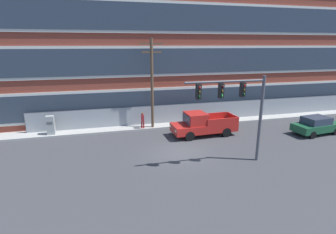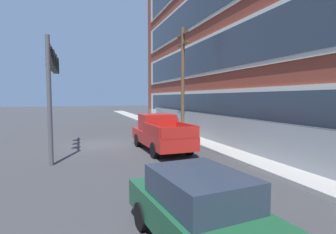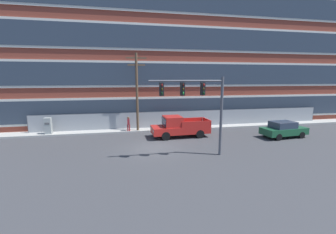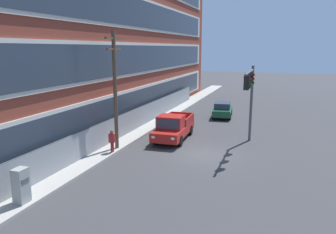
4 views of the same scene
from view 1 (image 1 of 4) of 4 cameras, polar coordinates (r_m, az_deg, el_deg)
ground_plane at (r=19.42m, az=2.75°, el=-7.68°), size 160.00×160.00×0.00m
sidewalk_building_side at (r=25.47m, az=-1.68°, el=-1.75°), size 80.00×2.04×0.16m
brick_mill_building at (r=32.60m, az=7.84°, el=19.64°), size 49.18×11.46×20.08m
chain_link_fence at (r=27.09m, az=8.49°, el=1.13°), size 33.93×0.06×1.94m
traffic_signal_mast at (r=17.03m, az=15.00°, el=3.39°), size 5.38×0.43×5.78m
pickup_truck_red at (r=22.79m, az=7.50°, el=-1.65°), size 5.71×2.33×2.06m
sedan_dark_green at (r=26.46m, az=29.62°, el=-1.55°), size 4.49×2.22×1.56m
utility_pole_near_corner at (r=23.72m, az=-3.51°, el=7.86°), size 2.10×0.26×8.19m
electrical_cabinet at (r=24.60m, az=-24.17°, el=-1.80°), size 0.63×0.54×1.79m
pedestrian_near_cabinet at (r=24.13m, az=-5.56°, el=-0.59°), size 0.32×0.40×1.69m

